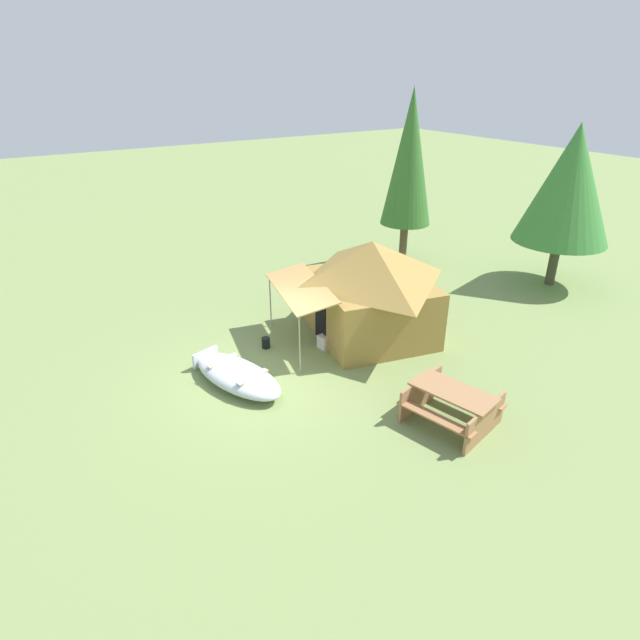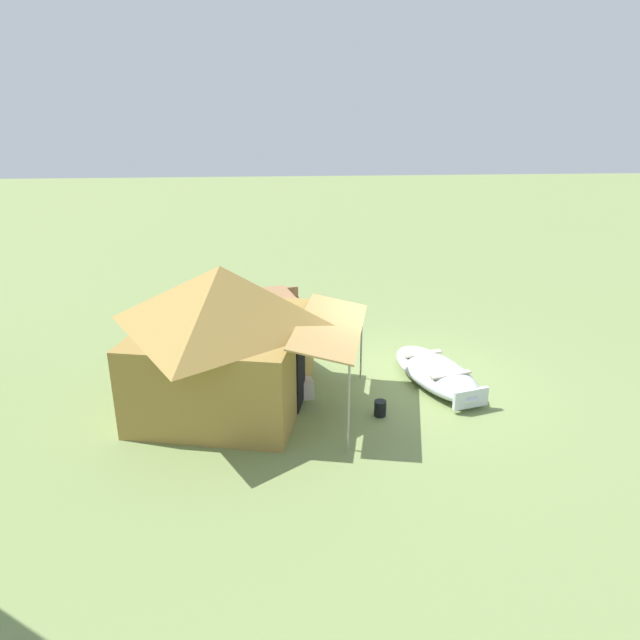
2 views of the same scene
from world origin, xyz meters
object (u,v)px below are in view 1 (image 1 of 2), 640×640
at_px(fuel_can, 266,343).
at_px(pine_tree_back_right, 409,159).
at_px(cooler_box, 328,340).
at_px(pine_tree_back_left, 569,185).
at_px(beached_rowboat, 237,375).
at_px(canvas_cabin_tent, 370,287).
at_px(picnic_table, 452,403).

height_order(fuel_can, pine_tree_back_right, pine_tree_back_right).
bearing_deg(pine_tree_back_right, fuel_can, -65.76).
height_order(cooler_box, pine_tree_back_left, pine_tree_back_left).
bearing_deg(beached_rowboat, cooler_box, 97.67).
xyz_separation_m(beached_rowboat, fuel_can, (-1.19, 1.35, -0.10)).
relative_size(cooler_box, fuel_can, 1.82).
distance_m(canvas_cabin_tent, pine_tree_back_right, 6.82).
bearing_deg(canvas_cabin_tent, cooler_box, -88.60).
height_order(canvas_cabin_tent, fuel_can, canvas_cabin_tent).
height_order(canvas_cabin_tent, picnic_table, canvas_cabin_tent).
bearing_deg(beached_rowboat, canvas_cabin_tent, 95.62).
relative_size(beached_rowboat, fuel_can, 10.01).
bearing_deg(pine_tree_back_right, picnic_table, -35.29).
bearing_deg(pine_tree_back_left, picnic_table, -66.31).
height_order(beached_rowboat, cooler_box, beached_rowboat).
bearing_deg(fuel_can, cooler_box, 59.72).
relative_size(canvas_cabin_tent, picnic_table, 2.31).
height_order(pine_tree_back_left, pine_tree_back_right, pine_tree_back_right).
relative_size(picnic_table, pine_tree_back_right, 0.33).
distance_m(canvas_cabin_tent, cooler_box, 1.79).
height_order(picnic_table, cooler_box, picnic_table).
relative_size(canvas_cabin_tent, pine_tree_back_left, 0.89).
bearing_deg(beached_rowboat, pine_tree_back_right, 117.27).
height_order(beached_rowboat, pine_tree_back_left, pine_tree_back_left).
relative_size(beached_rowboat, pine_tree_back_left, 0.55).
height_order(canvas_cabin_tent, pine_tree_back_left, pine_tree_back_left).
distance_m(cooler_box, pine_tree_back_left, 9.23).
bearing_deg(pine_tree_back_left, cooler_box, -92.48).
height_order(beached_rowboat, fuel_can, beached_rowboat).
relative_size(canvas_cabin_tent, cooler_box, 8.89).
xyz_separation_m(canvas_cabin_tent, picnic_table, (4.08, -1.02, -0.88)).
relative_size(picnic_table, cooler_box, 3.85).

